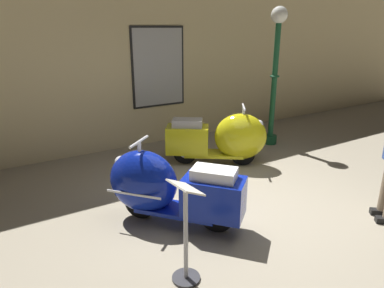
# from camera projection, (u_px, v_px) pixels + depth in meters

# --- Properties ---
(ground_plane) EXTENTS (60.00, 60.00, 0.00)m
(ground_plane) POSITION_uv_depth(u_px,v_px,m) (246.00, 210.00, 4.70)
(ground_plane) COLOR gray
(showroom_back_wall) EXTENTS (18.00, 0.63, 3.59)m
(showroom_back_wall) POSITION_uv_depth(u_px,v_px,m) (133.00, 57.00, 6.79)
(showroom_back_wall) COLOR #CCB784
(showroom_back_wall) RESTS_ON ground
(scooter_0) EXTENTS (1.49, 1.64, 1.06)m
(scooter_0) POSITION_uv_depth(u_px,v_px,m) (164.00, 187.00, 4.27)
(scooter_0) COLOR black
(scooter_0) RESTS_ON ground
(scooter_1) EXTENTS (1.73, 1.43, 1.08)m
(scooter_1) POSITION_uv_depth(u_px,v_px,m) (224.00, 138.00, 6.11)
(scooter_1) COLOR black
(scooter_1) RESTS_ON ground
(lamppost) EXTENTS (0.32, 0.32, 2.74)m
(lamppost) POSITION_uv_depth(u_px,v_px,m) (276.00, 66.00, 6.87)
(lamppost) COLOR #144728
(lamppost) RESTS_ON ground
(info_stanchion) EXTENTS (0.28, 0.34, 1.05)m
(info_stanchion) POSITION_uv_depth(u_px,v_px,m) (186.00, 241.00, 3.26)
(info_stanchion) COLOR #333338
(info_stanchion) RESTS_ON ground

